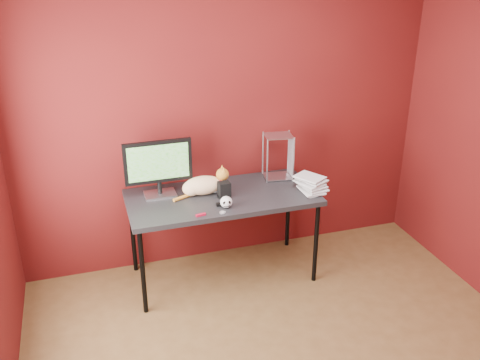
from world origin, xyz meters
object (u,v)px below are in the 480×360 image
object	(u,v)px
monitor	(158,166)
cat	(204,185)
skull_mug	(226,202)
speaker	(224,190)
desk	(222,201)
book_stack	(307,112)

from	to	relation	value
monitor	cat	world-z (taller)	monitor
skull_mug	speaker	distance (m)	0.18
cat	speaker	distance (m)	0.18
cat	speaker	size ratio (longest dim) A/B	3.73
monitor	desk	bearing A→B (deg)	-17.37
desk	speaker	bearing A→B (deg)	-79.27
desk	monitor	xyz separation A→B (m)	(-0.47, 0.14, 0.31)
desk	monitor	bearing A→B (deg)	162.88
desk	speaker	size ratio (longest dim) A/B	11.88
book_stack	skull_mug	bearing A→B (deg)	-173.55
skull_mug	speaker	size ratio (longest dim) A/B	0.75
book_stack	cat	bearing A→B (deg)	164.47
monitor	skull_mug	world-z (taller)	monitor
book_stack	desk	bearing A→B (deg)	167.27
speaker	book_stack	bearing A→B (deg)	-12.80
cat	speaker	xyz separation A→B (m)	(0.14, -0.11, -0.02)
desk	skull_mug	distance (m)	0.24
desk	monitor	distance (m)	0.58
monitor	book_stack	distance (m)	1.21
desk	cat	size ratio (longest dim) A/B	3.19
skull_mug	cat	bearing A→B (deg)	118.43
desk	skull_mug	xyz separation A→B (m)	(-0.03, -0.22, 0.10)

